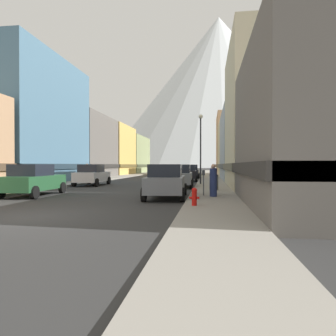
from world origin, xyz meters
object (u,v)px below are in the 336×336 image
at_px(fire_hydrant_near, 194,196).
at_px(trash_bin_right, 214,182).
at_px(pedestrian_2, 87,173).
at_px(car_right_1, 180,176).
at_px(car_right_2, 188,173).
at_px(car_right_0, 166,181).
at_px(car_left_1, 92,175).
at_px(pedestrian_0, 213,181).
at_px(potted_plant_1, 12,182).
at_px(pedestrian_1, 213,181).
at_px(potted_plant_0, 22,182).
at_px(streetlamp_right, 201,138).
at_px(car_left_0, 34,180).
at_px(parking_meter_near, 204,179).
at_px(car_right_3, 191,171).

bearing_deg(fire_hydrant_near, trash_bin_right, 83.31).
xyz_separation_m(fire_hydrant_near, pedestrian_2, (-11.70, 17.78, 0.44)).
bearing_deg(car_right_1, car_right_2, 90.00).
distance_m(fire_hydrant_near, pedestrian_2, 21.29).
relative_size(car_right_0, car_right_1, 1.00).
height_order(car_left_1, pedestrian_0, car_left_1).
bearing_deg(fire_hydrant_near, car_right_1, 98.12).
height_order(potted_plant_1, pedestrian_2, pedestrian_2).
xyz_separation_m(car_left_1, pedestrian_1, (10.05, -9.32, 0.01)).
bearing_deg(pedestrian_1, pedestrian_2, 131.38).
xyz_separation_m(trash_bin_right, potted_plant_0, (-13.35, 0.32, -0.09)).
xyz_separation_m(car_left_1, trash_bin_right, (10.15, -5.24, -0.26)).
height_order(pedestrian_0, streetlamp_right, streetlamp_right).
relative_size(car_left_1, pedestrian_1, 2.70).
height_order(pedestrian_2, streetlamp_right, streetlamp_right).
bearing_deg(car_right_1, pedestrian_0, -69.83).
xyz_separation_m(car_left_1, potted_plant_1, (-3.20, -6.04, -0.29)).
xyz_separation_m(car_left_0, pedestrian_1, (10.05, -0.51, 0.01)).
relative_size(car_left_1, parking_meter_near, 3.34).
distance_m(car_right_0, pedestrian_1, 2.46).
height_order(car_right_2, potted_plant_1, car_right_2).
distance_m(car_right_1, parking_meter_near, 7.72).
bearing_deg(parking_meter_near, streetlamp_right, 92.32).
height_order(car_right_3, streetlamp_right, streetlamp_right).
bearing_deg(pedestrian_2, car_left_1, -63.26).
distance_m(pedestrian_2, streetlamp_right, 12.58).
bearing_deg(fire_hydrant_near, car_right_0, 113.29).
bearing_deg(car_right_3, fire_hydrant_near, -86.65).
relative_size(car_left_1, potted_plant_1, 5.14).
distance_m(car_right_1, car_right_2, 9.05).
xyz_separation_m(car_left_0, potted_plant_0, (-3.20, 3.89, -0.34)).
height_order(car_right_1, potted_plant_0, car_right_1).
relative_size(car_right_3, fire_hydrant_near, 6.27).
xyz_separation_m(car_left_1, fire_hydrant_near, (9.25, -12.91, -0.37)).
bearing_deg(car_left_0, car_right_2, 65.26).
distance_m(car_right_2, potted_plant_1, 17.47).
xyz_separation_m(car_right_0, pedestrian_1, (2.45, -0.23, 0.01)).
bearing_deg(car_right_3, pedestrian_0, -84.00).
relative_size(parking_meter_near, potted_plant_0, 1.77).
bearing_deg(car_right_0, car_left_0, 177.95).
bearing_deg(car_right_0, car_right_2, 90.00).
bearing_deg(car_left_0, streetlamp_right, 47.14).
height_order(car_left_0, car_left_1, same).
xyz_separation_m(potted_plant_0, pedestrian_2, (0.75, 9.79, 0.41)).
distance_m(car_right_2, pedestrian_1, 17.18).
distance_m(trash_bin_right, pedestrian_2, 16.16).
relative_size(potted_plant_0, streetlamp_right, 0.13).
height_order(fire_hydrant_near, potted_plant_1, potted_plant_1).
height_order(trash_bin_right, pedestrian_2, pedestrian_2).
bearing_deg(fire_hydrant_near, parking_meter_near, 85.79).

